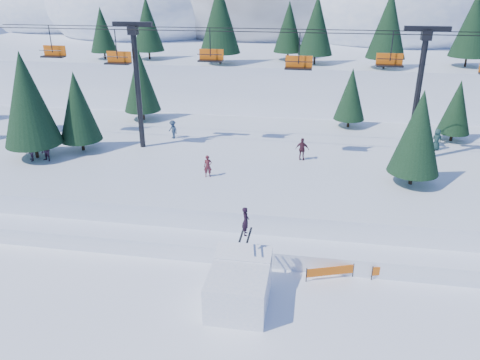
% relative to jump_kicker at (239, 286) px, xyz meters
% --- Properties ---
extents(ground, '(160.00, 160.00, 0.00)m').
position_rel_jump_kicker_xyz_m(ground, '(-2.20, -1.54, -1.14)').
color(ground, white).
rests_on(ground, ground).
extents(mid_shelf, '(70.00, 22.00, 2.50)m').
position_rel_jump_kicker_xyz_m(mid_shelf, '(-2.20, 16.46, 0.11)').
color(mid_shelf, white).
rests_on(mid_shelf, ground).
extents(berm, '(70.00, 6.00, 1.10)m').
position_rel_jump_kicker_xyz_m(berm, '(-2.20, 6.46, -0.59)').
color(berm, white).
rests_on(berm, ground).
extents(mountain_ridge, '(119.00, 60.33, 26.46)m').
position_rel_jump_kicker_xyz_m(mountain_ridge, '(-7.28, 71.83, 8.50)').
color(mountain_ridge, white).
rests_on(mountain_ridge, ground).
extents(jump_kicker, '(3.05, 4.31, 4.98)m').
position_rel_jump_kicker_xyz_m(jump_kicker, '(0.00, 0.00, 0.00)').
color(jump_kicker, white).
rests_on(jump_kicker, ground).
extents(chairlift, '(46.00, 3.21, 10.28)m').
position_rel_jump_kicker_xyz_m(chairlift, '(-0.63, 16.51, 8.18)').
color(chairlift, black).
rests_on(chairlift, mid_shelf).
extents(conifer_stand, '(60.36, 16.96, 9.09)m').
position_rel_jump_kicker_xyz_m(conifer_stand, '(2.12, 16.87, 5.69)').
color(conifer_stand, black).
rests_on(conifer_stand, mid_shelf).
extents(distant_skiers, '(33.30, 9.52, 1.84)m').
position_rel_jump_kicker_xyz_m(distant_skiers, '(-4.72, 15.72, 2.21)').
color(distant_skiers, '#392337').
rests_on(distant_skiers, mid_shelf).
extents(banner_near, '(2.70, 0.98, 0.90)m').
position_rel_jump_kicker_xyz_m(banner_near, '(4.75, 3.00, -0.60)').
color(banner_near, black).
rests_on(banner_near, ground).
extents(banner_far, '(2.72, 0.93, 0.90)m').
position_rel_jump_kicker_xyz_m(banner_far, '(8.45, 3.77, -0.60)').
color(banner_far, black).
rests_on(banner_far, ground).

